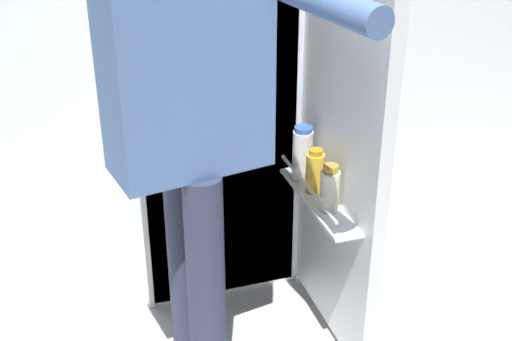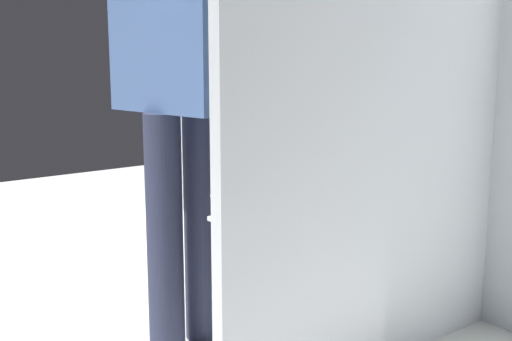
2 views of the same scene
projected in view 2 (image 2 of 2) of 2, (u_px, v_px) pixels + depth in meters
name	position (u px, v px, depth m)	size (l,w,h in m)	color
refrigerator	(369.00, 96.00, 2.31)	(0.66, 1.21, 1.69)	silver
person	(182.00, 59.00, 2.08)	(0.64, 0.71, 1.62)	#2D334C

